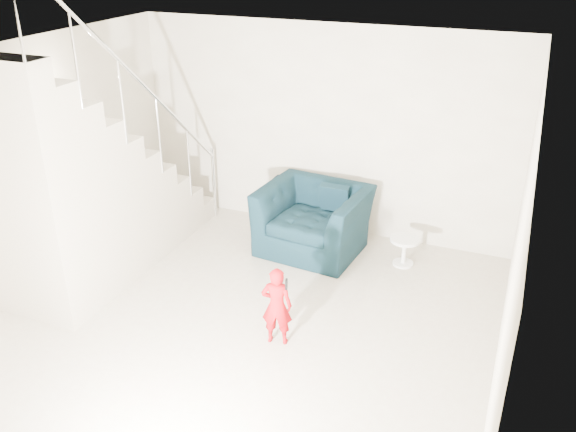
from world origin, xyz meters
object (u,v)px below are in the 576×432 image
(armchair, at_px, (313,220))
(toddler, at_px, (277,306))
(side_table, at_px, (404,247))
(staircase, at_px, (89,200))

(armchair, height_order, toddler, toddler)
(armchair, relative_size, side_table, 3.52)
(toddler, xyz_separation_m, staircase, (-2.47, 0.41, 0.53))
(side_table, distance_m, staircase, 3.71)
(toddler, distance_m, side_table, 2.15)
(armchair, height_order, staircase, staircase)
(armchair, xyz_separation_m, toddler, (0.34, -1.94, 0.01))
(toddler, height_order, staircase, staircase)
(armchair, relative_size, toddler, 1.52)
(side_table, xyz_separation_m, staircase, (-3.29, -1.57, 0.71))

